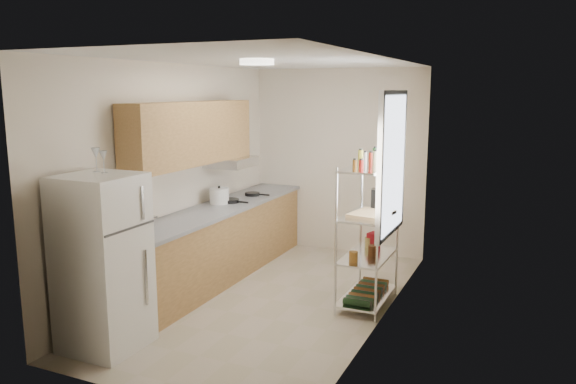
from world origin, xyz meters
name	(u,v)px	position (x,y,z in m)	size (l,w,h in m)	color
room	(271,185)	(0.00, 0.00, 1.30)	(2.52, 4.42, 2.62)	#B8AA95
counter_run	(220,242)	(-0.92, 0.44, 0.45)	(0.63, 3.51, 0.90)	#B3864C
upper_cabinets	(192,133)	(-1.05, 0.10, 1.81)	(0.33, 2.20, 0.72)	#B3864C
range_hood	(231,162)	(-1.00, 0.90, 1.39)	(0.50, 0.60, 0.12)	#B7BABC
window	(392,164)	(1.23, 0.35, 1.55)	(0.06, 1.00, 1.46)	white
bakers_rack	(369,205)	(1.00, 0.30, 1.11)	(0.45, 0.90, 1.73)	silver
ceiling_dome	(257,62)	(0.00, -0.30, 2.57)	(0.34, 0.34, 0.06)	white
refrigerator	(103,263)	(-0.87, -1.64, 0.79)	(0.65, 0.65, 1.58)	white
wine_glass_a	(96,160)	(-0.99, -1.52, 1.69)	(0.08, 0.08, 0.22)	silver
wine_glass_b	(104,162)	(-0.88, -1.54, 1.68)	(0.07, 0.07, 0.20)	silver
rice_cooker	(219,196)	(-1.01, 0.60, 1.00)	(0.24, 0.24, 0.19)	white
frying_pan_large	(229,201)	(-0.93, 0.71, 0.92)	(0.25, 0.25, 0.04)	black
frying_pan_small	(252,194)	(-0.88, 1.24, 0.92)	(0.20, 0.20, 0.04)	black
cutting_board	(371,214)	(1.05, 0.24, 1.03)	(0.37, 0.47, 0.03)	tan
espresso_machine	(381,199)	(1.07, 0.55, 1.14)	(0.14, 0.21, 0.25)	black
storage_bag	(374,240)	(0.97, 0.63, 0.64)	(0.10, 0.14, 0.16)	maroon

